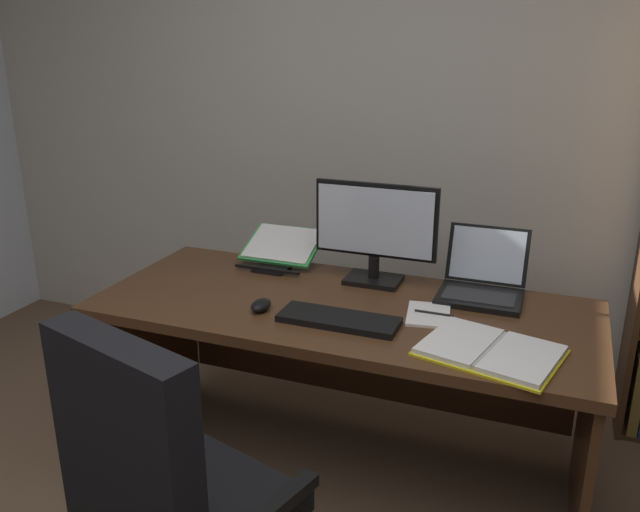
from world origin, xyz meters
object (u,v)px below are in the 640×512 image
at_px(monitor, 375,233).
at_px(desk, 349,341).
at_px(reading_stand_with_book, 281,248).
at_px(keyboard, 339,320).
at_px(computer_mouse, 261,305).
at_px(open_binder, 490,351).
at_px(laptop, 482,283).
at_px(pen, 434,313).
at_px(notepad, 428,315).

bearing_deg(monitor, desk, -102.73).
bearing_deg(reading_stand_with_book, keyboard, -48.49).
bearing_deg(reading_stand_with_book, computer_mouse, -73.88).
distance_m(monitor, keyboard, 0.47).
bearing_deg(open_binder, laptop, 114.64).
distance_m(keyboard, reading_stand_with_book, 0.67).
height_order(laptop, computer_mouse, laptop).
xyz_separation_m(monitor, reading_stand_with_book, (-0.45, 0.08, -0.14)).
height_order(keyboard, open_binder, same).
distance_m(desk, keyboard, 0.32).
bearing_deg(laptop, pen, -115.90).
relative_size(keyboard, notepad, 2.00).
relative_size(monitor, open_binder, 1.04).
bearing_deg(pen, computer_mouse, -164.19).
xyz_separation_m(reading_stand_with_book, open_binder, (0.97, -0.55, -0.06)).
bearing_deg(computer_mouse, open_binder, -3.49).
relative_size(monitor, pen, 3.54).
bearing_deg(pen, open_binder, -44.76).
height_order(laptop, pen, laptop).
distance_m(monitor, pen, 0.44).
height_order(computer_mouse, reading_stand_with_book, reading_stand_with_book).
xyz_separation_m(monitor, computer_mouse, (-0.30, -0.43, -0.19)).
distance_m(computer_mouse, reading_stand_with_book, 0.53).
bearing_deg(computer_mouse, monitor, 54.84).
xyz_separation_m(reading_stand_with_book, notepad, (0.72, -0.33, -0.06)).
height_order(computer_mouse, open_binder, computer_mouse).
relative_size(laptop, reading_stand_with_book, 0.98).
height_order(monitor, pen, monitor).
bearing_deg(pen, reading_stand_with_book, 155.87).
relative_size(reading_stand_with_book, open_binder, 0.69).
relative_size(desk, open_binder, 3.89).
distance_m(monitor, notepad, 0.43).
bearing_deg(computer_mouse, pen, 15.81).
height_order(computer_mouse, notepad, computer_mouse).
distance_m(keyboard, pen, 0.34).
relative_size(desk, laptop, 5.76).
height_order(notepad, pen, pen).
bearing_deg(laptop, keyboard, -134.58).
distance_m(monitor, open_binder, 0.73).
height_order(monitor, notepad, monitor).
xyz_separation_m(desk, computer_mouse, (-0.26, -0.24, 0.21)).
bearing_deg(laptop, notepad, -119.30).
distance_m(reading_stand_with_book, open_binder, 1.12).
bearing_deg(keyboard, pen, 29.55).
distance_m(desk, notepad, 0.38).
xyz_separation_m(keyboard, reading_stand_with_book, (-0.45, 0.50, 0.06)).
bearing_deg(pen, desk, 168.09).
distance_m(desk, laptop, 0.56).
bearing_deg(computer_mouse, keyboard, 0.00).
bearing_deg(computer_mouse, notepad, 16.32).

